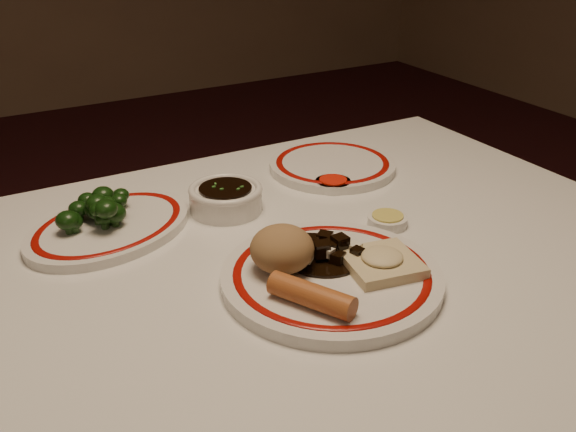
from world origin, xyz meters
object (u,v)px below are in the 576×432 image
at_px(broccoli_plate, 110,226).
at_px(soy_bowl, 226,199).
at_px(main_plate, 331,277).
at_px(fried_wonton, 382,262).
at_px(rice_mound, 282,249).
at_px(stirfry_heap, 326,251).
at_px(dining_table, 294,316).
at_px(broccoli_pile, 99,208).
at_px(spring_roll, 312,295).

distance_m(broccoli_plate, soy_bowl, 0.19).
xyz_separation_m(main_plate, fried_wonton, (0.06, -0.03, 0.02)).
relative_size(rice_mound, broccoli_plate, 0.26).
bearing_deg(stirfry_heap, main_plate, -111.78).
bearing_deg(dining_table, broccoli_plate, 131.81).
relative_size(broccoli_plate, soy_bowl, 2.82).
height_order(main_plate, broccoli_pile, broccoli_pile).
height_order(spring_roll, fried_wonton, spring_roll).
distance_m(dining_table, broccoli_plate, 0.32).
bearing_deg(broccoli_pile, soy_bowl, -7.67).
bearing_deg(main_plate, fried_wonton, -21.45).
relative_size(stirfry_heap, broccoli_pile, 0.85).
distance_m(main_plate, spring_roll, 0.09).
bearing_deg(main_plate, spring_roll, -139.79).
relative_size(main_plate, soy_bowl, 2.97).
bearing_deg(dining_table, broccoli_pile, 132.36).
bearing_deg(spring_roll, broccoli_plate, 86.09).
height_order(dining_table, soy_bowl, soy_bowl).
xyz_separation_m(rice_mound, soy_bowl, (0.02, 0.24, -0.03)).
relative_size(fried_wonton, broccoli_plate, 0.32).
height_order(stirfry_heap, broccoli_plate, stirfry_heap).
bearing_deg(broccoli_pile, main_plate, -52.60).
relative_size(main_plate, fried_wonton, 3.24).
xyz_separation_m(stirfry_heap, broccoli_plate, (-0.24, 0.26, -0.02)).
bearing_deg(spring_roll, main_plate, 12.40).
bearing_deg(main_plate, stirfry_heap, 68.22).
xyz_separation_m(main_plate, spring_roll, (-0.07, -0.06, 0.02)).
distance_m(dining_table, broccoli_pile, 0.34).
bearing_deg(soy_bowl, spring_roll, -96.04).
distance_m(rice_mound, broccoli_pile, 0.32).
bearing_deg(broccoli_plate, dining_table, -48.19).
height_order(dining_table, rice_mound, rice_mound).
height_order(main_plate, broccoli_plate, main_plate).
distance_m(fried_wonton, broccoli_plate, 0.43).
distance_m(dining_table, soy_bowl, 0.24).
distance_m(broccoli_plate, broccoli_pile, 0.03).
bearing_deg(main_plate, soy_bowl, 96.27).
xyz_separation_m(rice_mound, spring_roll, (-0.01, -0.09, -0.02)).
relative_size(stirfry_heap, broccoli_plate, 0.32).
distance_m(spring_roll, stirfry_heap, 0.12).
height_order(stirfry_heap, soy_bowl, stirfry_heap).
relative_size(rice_mound, soy_bowl, 0.72).
distance_m(dining_table, spring_roll, 0.18).
distance_m(main_plate, fried_wonton, 0.07).
distance_m(stirfry_heap, soy_bowl, 0.25).
distance_m(dining_table, stirfry_heap, 0.13).
xyz_separation_m(main_plate, broccoli_pile, (-0.23, 0.30, 0.03)).
bearing_deg(rice_mound, spring_roll, -96.61).
xyz_separation_m(rice_mound, broccoli_plate, (-0.17, 0.26, -0.04)).
bearing_deg(spring_roll, stirfry_heap, 21.04).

